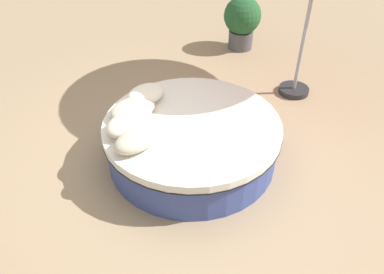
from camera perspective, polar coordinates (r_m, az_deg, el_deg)
ground_plane at (r=4.49m, az=0.00°, el=-3.08°), size 16.00×16.00×0.00m
round_bed at (r=4.32m, az=0.00°, el=-0.46°), size 1.99×1.99×0.51m
throw_pillow_0 at (r=4.49m, az=-7.01°, el=6.41°), size 0.48×0.33×0.20m
throw_pillow_1 at (r=4.29m, az=-8.90°, el=4.21°), size 0.54×0.40×0.16m
throw_pillow_2 at (r=4.04m, az=-9.28°, el=2.04°), size 0.55×0.39×0.19m
throw_pillow_3 at (r=3.80m, az=-8.31°, el=-0.40°), size 0.51×0.30×0.20m
planter at (r=6.86m, az=7.57°, el=17.11°), size 0.64×0.64×0.91m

